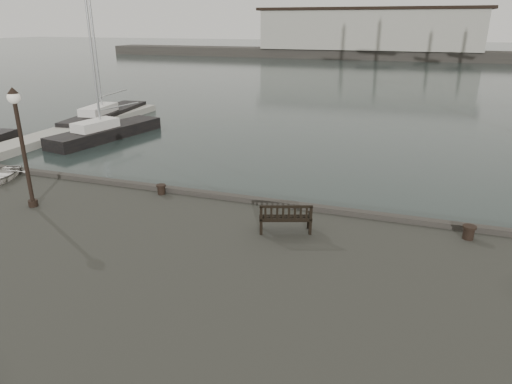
% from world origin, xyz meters
% --- Properties ---
extents(ground, '(400.00, 400.00, 0.00)m').
position_xyz_m(ground, '(0.00, 0.00, 0.00)').
color(ground, black).
rests_on(ground, ground).
extents(pontoon, '(2.00, 24.00, 0.50)m').
position_xyz_m(pontoon, '(-20.00, 10.00, 0.25)').
color(pontoon, '#98978D').
rests_on(pontoon, ground).
extents(breakwater, '(140.00, 9.50, 12.20)m').
position_xyz_m(breakwater, '(-4.56, 92.00, 4.30)').
color(breakwater, '#383530').
rests_on(breakwater, ground).
extents(bench, '(1.67, 1.04, 0.91)m').
position_xyz_m(bench, '(0.07, -2.12, 1.85)').
color(bench, black).
rests_on(bench, quay).
extents(bollard_left, '(0.44, 0.44, 0.37)m').
position_xyz_m(bollard_left, '(-5.17, -0.50, 1.74)').
color(bollard_left, black).
rests_on(bollard_left, quay).
extents(bollard_right, '(0.52, 0.52, 0.41)m').
position_xyz_m(bollard_right, '(5.31, -0.81, 1.77)').
color(bollard_right, black).
rests_on(bollard_right, quay).
extents(lamp_post, '(0.41, 0.41, 4.09)m').
position_xyz_m(lamp_post, '(-8.78, -3.02, 4.18)').
color(lamp_post, black).
rests_on(lamp_post, quay).
extents(dinghy, '(2.22, 2.60, 0.46)m').
position_xyz_m(dinghy, '(-12.12, -1.22, 1.79)').
color(dinghy, silver).
rests_on(dinghy, quay).
extents(yacht_b, '(3.60, 10.62, 13.71)m').
position_xyz_m(yacht_b, '(-20.39, 16.68, 0.25)').
color(yacht_b, black).
rests_on(yacht_b, ground).
extents(yacht_c, '(3.66, 9.02, 11.94)m').
position_xyz_m(yacht_c, '(-16.61, 11.55, 0.25)').
color(yacht_c, black).
rests_on(yacht_c, ground).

